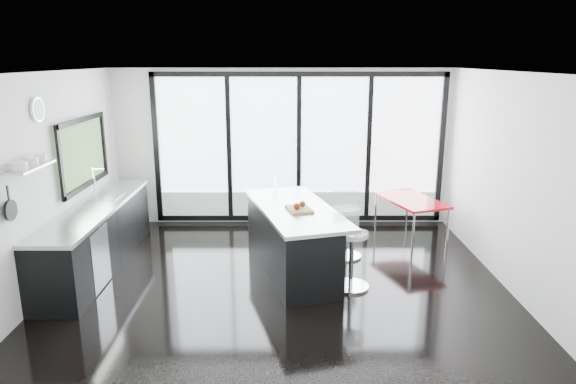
{
  "coord_description": "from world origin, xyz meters",
  "views": [
    {
      "loc": [
        0.08,
        -6.63,
        2.96
      ],
      "look_at": [
        0.1,
        0.3,
        1.15
      ],
      "focal_mm": 32.0,
      "sensor_mm": 36.0,
      "label": 1
    }
  ],
  "objects_px": {
    "bar_stool_near": "(351,260)",
    "bar_stool_far": "(346,233)",
    "red_table": "(410,219)",
    "island": "(291,239)"
  },
  "relations": [
    {
      "from": "bar_stool_near",
      "to": "bar_stool_far",
      "type": "bearing_deg",
      "value": 65.13
    },
    {
      "from": "bar_stool_near",
      "to": "red_table",
      "type": "xyz_separation_m",
      "value": [
        1.22,
        1.92,
        -0.04
      ]
    },
    {
      "from": "island",
      "to": "bar_stool_near",
      "type": "relative_size",
      "value": 3.18
    },
    {
      "from": "island",
      "to": "red_table",
      "type": "distance_m",
      "value": 2.42
    },
    {
      "from": "bar_stool_near",
      "to": "red_table",
      "type": "height_order",
      "value": "bar_stool_near"
    },
    {
      "from": "bar_stool_near",
      "to": "red_table",
      "type": "bearing_deg",
      "value": 35.41
    },
    {
      "from": "island",
      "to": "bar_stool_near",
      "type": "distance_m",
      "value": 0.98
    },
    {
      "from": "bar_stool_near",
      "to": "red_table",
      "type": "distance_m",
      "value": 2.28
    },
    {
      "from": "bar_stool_far",
      "to": "bar_stool_near",
      "type": "bearing_deg",
      "value": -91.4
    },
    {
      "from": "red_table",
      "to": "bar_stool_near",
      "type": "bearing_deg",
      "value": -122.48
    }
  ]
}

